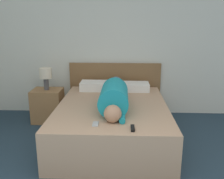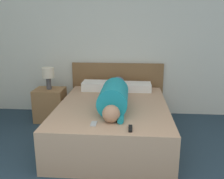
{
  "view_description": "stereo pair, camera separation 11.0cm",
  "coord_description": "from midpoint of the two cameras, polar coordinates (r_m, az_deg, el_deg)",
  "views": [
    {
      "loc": [
        0.2,
        -0.83,
        1.59
      ],
      "look_at": [
        0.06,
        2.25,
        0.76
      ],
      "focal_mm": 40.0,
      "sensor_mm": 36.0,
      "label": 1
    },
    {
      "loc": [
        0.31,
        -0.82,
        1.59
      ],
      "look_at": [
        0.06,
        2.25,
        0.76
      ],
      "focal_mm": 40.0,
      "sensor_mm": 36.0,
      "label": 2
    }
  ],
  "objects": [
    {
      "name": "person_lying",
      "position": [
        3.28,
        1.56,
        -1.36
      ],
      "size": [
        0.36,
        1.62,
        0.36
      ],
      "color": "tan",
      "rests_on": "bed"
    },
    {
      "name": "wall_back",
      "position": [
        4.37,
        1.23,
        11.25
      ],
      "size": [
        5.67,
        0.06,
        2.6
      ],
      "color": "silver",
      "rests_on": "ground_plane"
    },
    {
      "name": "table_lamp",
      "position": [
        4.13,
        -13.65,
        3.37
      ],
      "size": [
        0.2,
        0.2,
        0.36
      ],
      "color": "#4C4C51",
      "rests_on": "nightstand"
    },
    {
      "name": "nightstand",
      "position": [
        4.26,
        -13.22,
        -3.4
      ],
      "size": [
        0.47,
        0.39,
        0.54
      ],
      "color": "olive",
      "rests_on": "ground_plane"
    },
    {
      "name": "cell_phone",
      "position": [
        2.76,
        -3.04,
        -7.83
      ],
      "size": [
        0.06,
        0.13,
        0.01
      ],
      "color": "#B2B7BC",
      "rests_on": "bed"
    },
    {
      "name": "pillow_second",
      "position": [
        4.1,
        6.22,
        0.62
      ],
      "size": [
        0.49,
        0.32,
        0.12
      ],
      "color": "white",
      "rests_on": "bed"
    },
    {
      "name": "headboard",
      "position": [
        4.43,
        1.94,
        0.22
      ],
      "size": [
        1.59,
        0.04,
        0.91
      ],
      "color": "brown",
      "rests_on": "ground_plane"
    },
    {
      "name": "tv_remote",
      "position": [
        2.64,
        5.43,
        -8.86
      ],
      "size": [
        0.04,
        0.15,
        0.02
      ],
      "color": "black",
      "rests_on": "bed"
    },
    {
      "name": "bed",
      "position": [
        3.49,
        1.1,
        -7.41
      ],
      "size": [
        1.47,
        1.93,
        0.51
      ],
      "color": "tan",
      "rests_on": "ground_plane"
    },
    {
      "name": "pillow_near_headboard",
      "position": [
        4.13,
        -2.36,
        0.88
      ],
      "size": [
        0.52,
        0.32,
        0.14
      ],
      "color": "white",
      "rests_on": "bed"
    }
  ]
}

